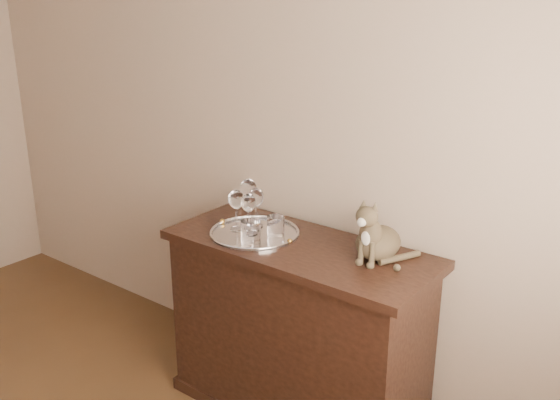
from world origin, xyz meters
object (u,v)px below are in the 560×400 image
(wine_glass_b, at_px, (256,207))
(wine_glass_c, at_px, (236,210))
(wine_glass_a, at_px, (249,201))
(cat, at_px, (379,227))
(wine_glass_d, at_px, (248,213))
(tumbler_c, at_px, (276,226))
(tray, at_px, (255,234))
(sideboard, at_px, (298,331))
(tumbler_a, at_px, (251,231))

(wine_glass_b, bearing_deg, wine_glass_c, -119.94)
(wine_glass_a, relative_size, cat, 0.78)
(wine_glass_d, distance_m, tumbler_c, 0.14)
(wine_glass_c, relative_size, wine_glass_d, 1.05)
(tray, xyz_separation_m, wine_glass_a, (-0.11, 0.09, 0.11))
(sideboard, bearing_deg, cat, 14.02)
(wine_glass_b, relative_size, tumbler_a, 1.90)
(wine_glass_b, bearing_deg, tumbler_c, -12.62)
(tray, height_order, wine_glass_b, wine_glass_b)
(wine_glass_d, bearing_deg, tray, -1.17)
(tray, relative_size, wine_glass_b, 2.18)
(tray, height_order, wine_glass_a, wine_glass_a)
(wine_glass_c, relative_size, tumbler_a, 1.94)
(tumbler_a, xyz_separation_m, cat, (0.50, 0.20, 0.08))
(wine_glass_c, bearing_deg, wine_glass_a, 98.01)
(tray, xyz_separation_m, tumbler_a, (0.05, -0.09, 0.05))
(sideboard, xyz_separation_m, wine_glass_c, (-0.32, -0.04, 0.53))
(tumbler_c, bearing_deg, tumbler_a, -105.84)
(tray, relative_size, wine_glass_d, 2.23)
(wine_glass_d, bearing_deg, wine_glass_a, 129.68)
(wine_glass_d, xyz_separation_m, tumbler_a, (0.09, -0.09, -0.04))
(wine_glass_b, bearing_deg, sideboard, -8.51)
(sideboard, height_order, tumbler_c, tumbler_c)
(wine_glass_b, xyz_separation_m, cat, (0.60, 0.04, 0.04))
(sideboard, height_order, wine_glass_b, wine_glass_b)
(tumbler_a, distance_m, cat, 0.55)
(tray, distance_m, wine_glass_a, 0.18)
(tumbler_a, bearing_deg, wine_glass_b, 121.91)
(wine_glass_b, relative_size, wine_glass_d, 1.03)
(cat, bearing_deg, sideboard, -165.71)
(sideboard, relative_size, wine_glass_a, 5.72)
(sideboard, bearing_deg, tray, -172.32)
(tumbler_c, distance_m, cat, 0.48)
(tray, xyz_separation_m, wine_glass_d, (-0.03, 0.00, 0.09))
(wine_glass_c, bearing_deg, sideboard, 7.66)
(tumbler_c, bearing_deg, sideboard, -4.26)
(wine_glass_a, bearing_deg, wine_glass_c, -81.99)
(wine_glass_b, relative_size, cat, 0.68)
(sideboard, bearing_deg, tumbler_a, -145.14)
(tumbler_c, height_order, cat, cat)
(wine_glass_c, xyz_separation_m, tumbler_a, (0.15, -0.08, -0.05))
(tumbler_a, height_order, tumbler_c, tumbler_a)
(sideboard, height_order, wine_glass_d, wine_glass_d)
(wine_glass_a, distance_m, wine_glass_d, 0.12)
(wine_glass_a, height_order, tumbler_c, wine_glass_a)
(tray, bearing_deg, cat, 11.53)
(tumbler_c, bearing_deg, wine_glass_d, -162.39)
(tray, height_order, tumbler_c, tumbler_c)
(sideboard, distance_m, wine_glass_c, 0.62)
(wine_glass_d, xyz_separation_m, cat, (0.59, 0.11, 0.04))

